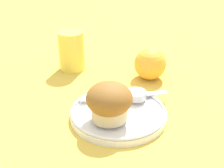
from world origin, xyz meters
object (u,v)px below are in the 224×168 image
at_px(butter_knife, 124,96).
at_px(muffin, 109,102).
at_px(juice_glass, 71,51).
at_px(orange_fruit, 150,64).

bearing_deg(butter_knife, muffin, -121.24).
height_order(muffin, juice_glass, juice_glass).
height_order(muffin, butter_knife, muffin).
relative_size(butter_knife, orange_fruit, 2.37).
distance_m(muffin, juice_glass, 0.30).
bearing_deg(juice_glass, orange_fruit, -12.15).
bearing_deg(orange_fruit, juice_glass, 167.85).
xyz_separation_m(muffin, orange_fruit, (0.09, 0.22, -0.02)).
bearing_deg(butter_knife, orange_fruit, 51.93).
distance_m(butter_knife, juice_glass, 0.24).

